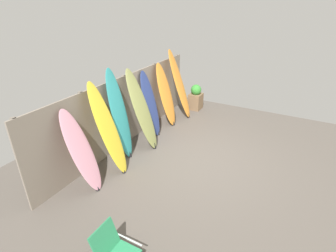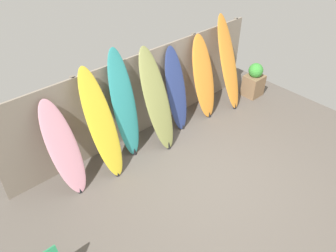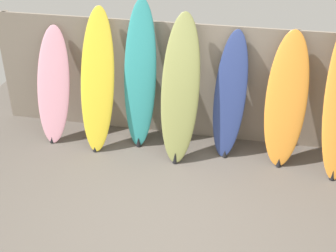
# 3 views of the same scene
# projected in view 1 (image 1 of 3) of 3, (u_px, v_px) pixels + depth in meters

# --- Properties ---
(ground) EXTENTS (7.68, 7.68, 0.00)m
(ground) POSITION_uv_depth(u_px,v_px,m) (197.00, 159.00, 6.35)
(ground) COLOR #5B544C
(fence_back) EXTENTS (6.08, 0.11, 1.80)m
(fence_back) POSITION_uv_depth(u_px,v_px,m) (127.00, 109.00, 6.82)
(fence_back) COLOR gray
(fence_back) RESTS_ON ground
(surfboard_pink_0) EXTENTS (0.56, 0.72, 1.69)m
(surfboard_pink_0) POSITION_uv_depth(u_px,v_px,m) (82.00, 152.00, 5.07)
(surfboard_pink_0) COLOR pink
(surfboard_pink_0) RESTS_ON ground
(surfboard_yellow_1) EXTENTS (0.54, 0.80, 2.03)m
(surfboard_yellow_1) POSITION_uv_depth(u_px,v_px,m) (108.00, 130.00, 5.54)
(surfboard_yellow_1) COLOR yellow
(surfboard_yellow_1) RESTS_ON ground
(surfboard_teal_2) EXTENTS (0.49, 0.53, 2.16)m
(surfboard_teal_2) POSITION_uv_depth(u_px,v_px,m) (120.00, 115.00, 6.05)
(surfboard_teal_2) COLOR teal
(surfboard_teal_2) RESTS_ON ground
(surfboard_olive_3) EXTENTS (0.55, 0.83, 2.03)m
(surfboard_olive_3) POSITION_uv_depth(u_px,v_px,m) (142.00, 110.00, 6.49)
(surfboard_olive_3) COLOR olive
(surfboard_olive_3) RESTS_ON ground
(surfboard_navy_4) EXTENTS (0.53, 0.62, 1.80)m
(surfboard_navy_4) POSITION_uv_depth(u_px,v_px,m) (150.00, 104.00, 7.16)
(surfboard_navy_4) COLOR navy
(surfboard_navy_4) RESTS_ON ground
(surfboard_orange_5) EXTENTS (0.59, 0.64, 1.86)m
(surfboard_orange_5) POSITION_uv_depth(u_px,v_px,m) (166.00, 95.00, 7.73)
(surfboard_orange_5) COLOR orange
(surfboard_orange_5) RESTS_ON ground
(surfboard_orange_6) EXTENTS (0.51, 0.83, 2.14)m
(surfboard_orange_6) POSITION_uv_depth(u_px,v_px,m) (180.00, 85.00, 8.20)
(surfboard_orange_6) COLOR orange
(surfboard_orange_6) RESTS_ON ground
(beach_chair) EXTENTS (0.50, 0.55, 0.66)m
(beach_chair) POSITION_uv_depth(u_px,v_px,m) (113.00, 249.00, 3.69)
(beach_chair) COLOR silver
(beach_chair) RESTS_ON ground
(planter_box) EXTENTS (0.45, 0.40, 0.87)m
(planter_box) POSITION_uv_depth(u_px,v_px,m) (196.00, 98.00, 9.04)
(planter_box) COLOR #846647
(planter_box) RESTS_ON ground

